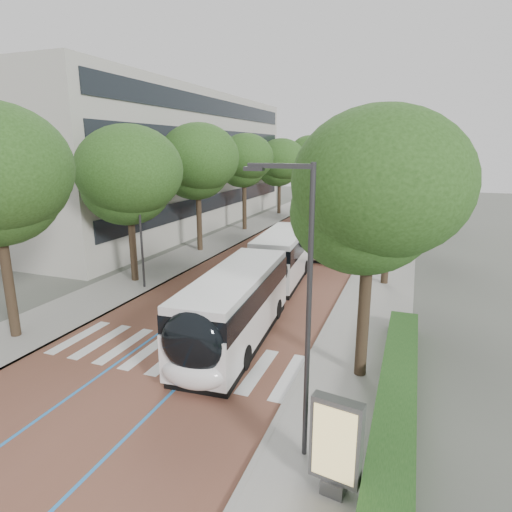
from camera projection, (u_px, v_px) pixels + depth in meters
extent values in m
plane|color=#51544C|center=(157.00, 366.00, 17.06)|extent=(160.00, 160.00, 0.00)
cube|color=brown|center=(336.00, 217.00, 53.38)|extent=(11.00, 140.00, 0.02)
cube|color=#9A9791|center=(279.00, 214.00, 55.91)|extent=(4.00, 140.00, 0.12)
cube|color=#9A9791|center=(399.00, 220.00, 50.83)|extent=(4.00, 140.00, 0.12)
cube|color=gray|center=(293.00, 214.00, 55.27)|extent=(0.20, 140.00, 0.14)
cube|color=gray|center=(383.00, 219.00, 51.47)|extent=(0.20, 140.00, 0.14)
cube|color=silver|center=(79.00, 337.00, 19.59)|extent=(0.55, 3.60, 0.01)
cube|color=silver|center=(101.00, 341.00, 19.17)|extent=(0.55, 3.60, 0.01)
cube|color=silver|center=(125.00, 345.00, 18.74)|extent=(0.55, 3.60, 0.01)
cube|color=silver|center=(149.00, 350.00, 18.32)|extent=(0.55, 3.60, 0.01)
cube|color=silver|center=(174.00, 355.00, 17.90)|extent=(0.55, 3.60, 0.01)
cube|color=silver|center=(201.00, 360.00, 17.47)|extent=(0.55, 3.60, 0.01)
cube|color=silver|center=(229.00, 365.00, 17.05)|extent=(0.55, 3.60, 0.01)
cube|color=silver|center=(258.00, 371.00, 16.63)|extent=(0.55, 3.60, 0.01)
cube|color=silver|center=(289.00, 376.00, 16.20)|extent=(0.55, 3.60, 0.01)
cube|color=#2878C9|center=(323.00, 216.00, 53.92)|extent=(0.12, 126.00, 0.01)
cube|color=#2878C9|center=(349.00, 218.00, 52.83)|extent=(0.12, 126.00, 0.01)
cube|color=#A19F95|center=(144.00, 161.00, 47.37)|extent=(18.00, 40.00, 14.00)
cube|color=black|center=(219.00, 201.00, 45.29)|extent=(0.12, 38.00, 1.60)
cube|color=black|center=(218.00, 170.00, 44.50)|extent=(0.12, 38.00, 1.60)
cube|color=black|center=(217.00, 138.00, 43.71)|extent=(0.12, 38.00, 1.60)
cube|color=black|center=(217.00, 107.00, 42.97)|extent=(0.12, 38.00, 1.60)
cube|color=#194317|center=(396.00, 400.00, 13.85)|extent=(1.20, 14.00, 0.80)
cylinder|color=#313134|center=(308.00, 321.00, 11.02)|extent=(0.14, 0.14, 8.00)
cube|color=#313134|center=(281.00, 166.00, 10.33)|extent=(1.70, 0.12, 0.12)
cube|color=#313134|center=(254.00, 169.00, 10.59)|extent=(0.50, 0.20, 0.10)
cylinder|color=#313134|center=(384.00, 204.00, 33.72)|extent=(0.14, 0.14, 8.00)
cube|color=#313134|center=(377.00, 153.00, 33.03)|extent=(1.70, 0.12, 0.12)
cube|color=#313134|center=(367.00, 154.00, 33.29)|extent=(0.50, 0.20, 0.10)
cylinder|color=#313134|center=(140.00, 223.00, 25.38)|extent=(0.14, 0.14, 8.00)
cylinder|color=black|center=(9.00, 286.00, 18.99)|extent=(0.44, 0.44, 5.00)
cylinder|color=black|center=(133.00, 247.00, 27.21)|extent=(0.44, 0.44, 4.62)
ellipsoid|color=#1F3F14|center=(128.00, 180.00, 26.17)|extent=(6.42, 6.42, 5.46)
cylinder|color=black|center=(199.00, 222.00, 35.33)|extent=(0.44, 0.44, 5.02)
ellipsoid|color=#1F3F14|center=(197.00, 165.00, 34.20)|extent=(6.37, 6.37, 5.41)
cylinder|color=black|center=(244.00, 207.00, 44.42)|extent=(0.44, 0.44, 4.91)
ellipsoid|color=#1F3F14|center=(244.00, 163.00, 43.32)|extent=(5.53, 5.53, 4.70)
cylinder|color=black|center=(279.00, 197.00, 55.37)|extent=(0.44, 0.44, 4.50)
ellipsoid|color=#1F3F14|center=(279.00, 165.00, 54.36)|extent=(6.28, 6.28, 5.34)
cylinder|color=black|center=(307.00, 185.00, 68.92)|extent=(0.44, 0.44, 5.07)
ellipsoid|color=#1F3F14|center=(308.00, 156.00, 67.78)|extent=(6.13, 6.13, 5.21)
cylinder|color=black|center=(363.00, 318.00, 15.68)|extent=(0.44, 0.44, 4.77)
ellipsoid|color=#1F3F14|center=(371.00, 200.00, 14.61)|extent=(5.99, 5.99, 5.09)
cylinder|color=black|center=(386.00, 251.00, 26.63)|extent=(0.44, 0.44, 4.37)
ellipsoid|color=#1F3F14|center=(391.00, 187.00, 25.65)|extent=(5.28, 5.28, 4.49)
cylinder|color=black|center=(397.00, 217.00, 39.32)|extent=(0.44, 0.44, 4.56)
ellipsoid|color=#1F3F14|center=(401.00, 171.00, 38.30)|extent=(5.65, 5.65, 4.80)
cylinder|color=black|center=(403.00, 201.00, 53.93)|extent=(0.44, 0.44, 3.88)
ellipsoid|color=#1F3F14|center=(406.00, 172.00, 53.06)|extent=(4.89, 4.89, 4.16)
cylinder|color=black|center=(266.00, 272.00, 23.59)|extent=(2.36, 1.07, 2.30)
cube|color=white|center=(236.00, 315.00, 18.94)|extent=(3.18, 9.52, 1.82)
cube|color=black|center=(236.00, 290.00, 18.66)|extent=(3.21, 9.34, 0.97)
cube|color=silver|center=(235.00, 276.00, 18.50)|extent=(3.12, 9.33, 0.31)
cube|color=black|center=(236.00, 337.00, 19.21)|extent=(3.11, 9.14, 0.35)
cube|color=white|center=(283.00, 262.00, 27.74)|extent=(3.06, 7.90, 1.82)
cube|color=black|center=(283.00, 245.00, 27.45)|extent=(3.09, 7.75, 0.97)
cube|color=silver|center=(283.00, 235.00, 27.30)|extent=(3.00, 7.75, 0.31)
cube|color=black|center=(283.00, 278.00, 28.00)|extent=(2.99, 7.59, 0.35)
ellipsoid|color=black|center=(193.00, 343.00, 14.54)|extent=(2.42, 1.27, 2.28)
ellipsoid|color=white|center=(193.00, 374.00, 14.78)|extent=(2.42, 1.17, 1.14)
cylinder|color=black|center=(192.00, 350.00, 17.31)|extent=(0.37, 1.02, 1.00)
cylinder|color=black|center=(245.00, 357.00, 16.70)|extent=(0.37, 1.02, 1.00)
cylinder|color=black|center=(272.00, 265.00, 29.78)|extent=(0.37, 1.02, 1.00)
cylinder|color=black|center=(304.00, 268.00, 29.17)|extent=(0.37, 1.02, 1.00)
cylinder|color=black|center=(235.00, 304.00, 22.30)|extent=(0.37, 1.02, 1.00)
cylinder|color=black|center=(277.00, 309.00, 21.69)|extent=(0.37, 1.02, 1.00)
cube|color=white|center=(329.00, 233.00, 37.02)|extent=(2.73, 12.05, 1.82)
cube|color=black|center=(330.00, 220.00, 36.74)|extent=(2.76, 11.81, 0.97)
cube|color=silver|center=(330.00, 213.00, 36.58)|extent=(2.67, 11.80, 0.31)
cube|color=black|center=(329.00, 245.00, 37.29)|extent=(2.67, 11.56, 0.35)
ellipsoid|color=black|center=(316.00, 238.00, 31.49)|extent=(2.37, 1.14, 2.28)
ellipsoid|color=white|center=(315.00, 253.00, 31.73)|extent=(2.37, 1.04, 1.14)
cylinder|color=black|center=(307.00, 250.00, 34.28)|extent=(0.32, 1.01, 1.00)
cylinder|color=black|center=(335.00, 252.00, 33.55)|extent=(0.32, 1.01, 1.00)
cylinder|color=black|center=(324.00, 233.00, 41.05)|extent=(0.32, 1.01, 1.00)
cylinder|color=black|center=(348.00, 234.00, 40.32)|extent=(0.32, 1.01, 1.00)
cube|color=white|center=(355.00, 213.00, 48.69)|extent=(3.33, 12.14, 1.82)
cube|color=black|center=(356.00, 203.00, 48.41)|extent=(3.35, 11.91, 0.97)
cube|color=silver|center=(356.00, 197.00, 48.25)|extent=(3.26, 11.90, 0.31)
cube|color=black|center=(354.00, 222.00, 48.95)|extent=(3.24, 11.66, 0.35)
ellipsoid|color=black|center=(343.00, 213.00, 43.34)|extent=(2.42, 1.26, 2.28)
ellipsoid|color=white|center=(343.00, 224.00, 43.58)|extent=(2.41, 1.16, 1.14)
cylinder|color=black|center=(337.00, 223.00, 46.15)|extent=(0.37, 1.02, 1.00)
cylinder|color=black|center=(358.00, 225.00, 45.24)|extent=(0.37, 1.02, 1.00)
cylinder|color=black|center=(352.00, 214.00, 52.68)|extent=(0.37, 1.02, 1.00)
cylinder|color=black|center=(371.00, 215.00, 51.77)|extent=(0.37, 1.02, 1.00)
cube|color=white|center=(369.00, 200.00, 60.59)|extent=(3.12, 12.11, 1.82)
cube|color=black|center=(369.00, 192.00, 60.30)|extent=(3.15, 11.88, 0.97)
cube|color=silver|center=(370.00, 187.00, 60.15)|extent=(3.06, 11.87, 0.31)
cube|color=black|center=(368.00, 207.00, 60.85)|extent=(3.04, 11.63, 0.35)
ellipsoid|color=black|center=(362.00, 199.00, 55.20)|extent=(2.40, 1.22, 2.28)
ellipsoid|color=white|center=(361.00, 208.00, 55.44)|extent=(2.40, 1.12, 1.14)
cylinder|color=black|center=(356.00, 208.00, 58.01)|extent=(0.35, 1.01, 1.00)
cylinder|color=black|center=(373.00, 209.00, 57.14)|extent=(0.35, 1.01, 1.00)
cylinder|color=black|center=(365.00, 202.00, 64.59)|extent=(0.35, 1.01, 1.00)
cylinder|color=black|center=(380.00, 202.00, 63.72)|extent=(0.35, 1.01, 1.00)
cube|color=#59595B|center=(334.00, 485.00, 10.60)|extent=(0.64, 0.56, 0.38)
cube|color=#59595B|center=(336.00, 440.00, 10.28)|extent=(1.29, 0.53, 2.21)
cube|color=#DBC074|center=(334.00, 445.00, 10.13)|extent=(1.05, 0.18, 1.92)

